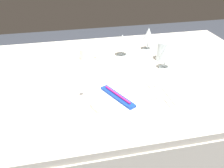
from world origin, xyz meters
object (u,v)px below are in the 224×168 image
Objects in this scene: dinner_plate at (118,99)px; drink_tumbler at (162,53)px; fork_outer at (82,101)px; coffee_cup_left at (87,54)px; wine_glass_right at (166,53)px; spoon_soup at (153,90)px; wine_glass_left at (122,41)px; wine_glass_centre at (148,35)px; dinner_knife at (149,94)px; toothbrush_package at (118,96)px; spoon_dessert at (159,91)px; spoon_tea at (164,90)px.

drink_tumbler is (0.36, 0.36, 0.04)m from dinner_plate.
fork_outer is 0.43m from coffee_cup_left.
wine_glass_right is at bearing -24.61° from coffee_cup_left.
wine_glass_left reaches higher than spoon_soup.
spoon_soup is at bearing 14.54° from dinner_plate.
wine_glass_centre is at bearing 58.39° from dinner_plate.
dinner_knife is (0.16, 0.02, -0.01)m from dinner_plate.
toothbrush_package is at bearing -134.56° from drink_tumbler.
dinner_plate reaches higher than spoon_dessert.
dinner_knife is 0.09m from spoon_tea.
dinner_plate is 0.51m from drink_tumbler.
spoon_soup is 0.06m from spoon_tea.
spoon_soup is at bearing -124.81° from wine_glass_right.
coffee_cup_left is 0.42m from wine_glass_centre.
wine_glass_left reaches higher than dinner_knife.
dinner_knife is 1.53× the size of wine_glass_left.
toothbrush_package is at bearing -165.46° from spoon_soup.
wine_glass_right reaches higher than toothbrush_package.
wine_glass_right is (0.33, 0.26, 0.09)m from dinner_plate.
drink_tumbler is (0.52, 0.33, 0.05)m from fork_outer.
spoon_tea is (0.06, -0.01, 0.00)m from spoon_soup.
dinner_plate is 1.14× the size of spoon_dessert.
drink_tumbler is (0.44, -0.09, 0.01)m from coffee_cup_left.
wine_glass_left reaches higher than fork_outer.
spoon_soup is at bearing 159.84° from spoon_dessert.
spoon_tea is (0.40, 0.01, 0.00)m from fork_outer.
dinner_knife is at bearing -60.70° from coffee_cup_left.
spoon_dessert is 0.45m from wine_glass_left.
toothbrush_package is 1.47× the size of wine_glass_left.
coffee_cup_left is (-0.27, 0.40, 0.04)m from spoon_soup.
spoon_soup is 0.36m from drink_tumbler.
wine_glass_centre is 0.27m from wine_glass_right.
coffee_cup_left reaches higher than spoon_soup.
drink_tumbler reaches higher than spoon_soup.
drink_tumbler is at bearing -27.63° from wine_glass_left.
spoon_tea is at bearing -51.37° from coffee_cup_left.
spoon_soup is 0.98× the size of spoon_dessert.
spoon_tea reaches higher than dinner_knife.
spoon_dessert is at bearing 9.89° from toothbrush_package.
spoon_dessert is 0.51m from coffee_cup_left.
spoon_tea is at bearing -109.25° from drink_tumbler.
toothbrush_package is at bearing -106.51° from wine_glass_left.
wine_glass_centre is at bearing 11.46° from coffee_cup_left.
coffee_cup_left is (0.08, 0.42, 0.04)m from fork_outer.
wine_glass_right is (0.01, -0.27, -0.01)m from wine_glass_centre.
spoon_soup and spoon_tea have the same top height.
coffee_cup_left is (-0.33, 0.41, 0.04)m from spoon_tea.
wine_glass_left is 0.29m from wine_glass_right.
spoon_tea is 0.25m from wine_glass_right.
wine_glass_right is at bearing 67.66° from spoon_tea.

